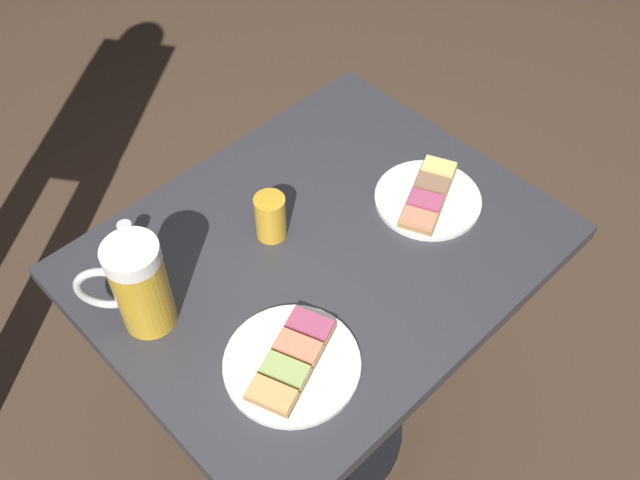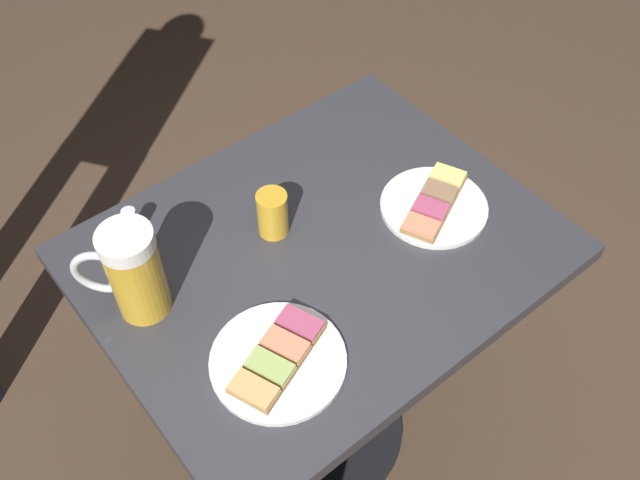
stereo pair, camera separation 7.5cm
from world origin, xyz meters
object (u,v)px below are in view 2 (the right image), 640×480
Objects in this scene: plate_near at (434,205)px; plate_far at (278,359)px; beer_mug at (132,272)px; salt_shaker at (131,223)px; beer_glass_small at (273,214)px.

plate_near is 0.44m from plate_far.
beer_mug is at bearing -64.36° from plate_far.
beer_mug is 0.18m from salt_shaker.
plate_far is 0.39m from salt_shaker.
beer_glass_small is 0.26m from salt_shaker.
beer_mug is 0.28m from beer_glass_small.
salt_shaker is (0.21, -0.15, -0.01)m from beer_glass_small.
salt_shaker reaches higher than plate_far.
beer_glass_small is at bearing -28.60° from plate_near.
plate_near is at bearing 147.85° from salt_shaker.
plate_far is 0.29m from beer_glass_small.
beer_glass_small is (0.27, -0.15, 0.04)m from plate_near.
salt_shaker is at bearing -32.15° from plate_near.
beer_mug reaches higher than plate_far.
salt_shaker is at bearing -83.10° from plate_far.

